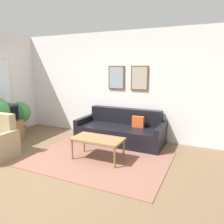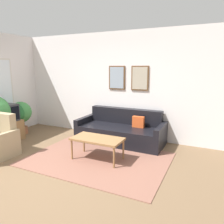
{
  "view_description": "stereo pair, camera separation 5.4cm",
  "coord_description": "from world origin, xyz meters",
  "views": [
    {
      "loc": [
        2.52,
        -2.6,
        1.82
      ],
      "look_at": [
        0.54,
        1.65,
        0.85
      ],
      "focal_mm": 35.0,
      "sensor_mm": 36.0,
      "label": 1
    },
    {
      "loc": [
        2.57,
        -2.58,
        1.82
      ],
      "look_at": [
        0.54,
        1.65,
        0.85
      ],
      "focal_mm": 35.0,
      "sensor_mm": 36.0,
      "label": 2
    }
  ],
  "objects": [
    {
      "name": "potted_plant_by_window",
      "position": [
        -2.22,
        1.61,
        0.56
      ],
      "size": [
        0.57,
        0.57,
        0.89
      ],
      "color": "#935638",
      "rests_on": "ground_plane"
    },
    {
      "name": "wall_back",
      "position": [
        0.01,
        2.63,
        1.35
      ],
      "size": [
        8.0,
        0.09,
        2.7
      ],
      "color": "silver",
      "rests_on": "ground_plane"
    },
    {
      "name": "coffee_table",
      "position": [
        0.54,
        0.99,
        0.41
      ],
      "size": [
        1.01,
        0.52,
        0.45
      ],
      "color": "olive",
      "rests_on": "ground_plane"
    },
    {
      "name": "tv_stand",
      "position": [
        -2.12,
        1.09,
        0.25
      ],
      "size": [
        0.64,
        0.48,
        0.51
      ],
      "color": "olive",
      "rests_on": "ground_plane"
    },
    {
      "name": "ground_plane",
      "position": [
        0.0,
        0.0,
        0.0
      ],
      "size": [
        16.0,
        16.0,
        0.0
      ],
      "primitive_type": "plane",
      "color": "brown"
    },
    {
      "name": "area_rug",
      "position": [
        0.53,
        1.0,
        0.01
      ],
      "size": [
        2.74,
        1.95,
        0.01
      ],
      "color": "brown",
      "rests_on": "ground_plane"
    },
    {
      "name": "potted_plant_small",
      "position": [
        -2.2,
        1.36,
        0.57
      ],
      "size": [
        0.55,
        0.55,
        0.89
      ],
      "color": "beige",
      "rests_on": "ground_plane"
    },
    {
      "name": "tv",
      "position": [
        -2.12,
        1.09,
        0.72
      ],
      "size": [
        0.61,
        0.28,
        0.42
      ],
      "color": "#2D2D33",
      "rests_on": "tv_stand"
    },
    {
      "name": "couch",
      "position": [
        0.54,
        2.16,
        0.27
      ],
      "size": [
        2.11,
        0.9,
        0.79
      ],
      "color": "black",
      "rests_on": "ground_plane"
    }
  ]
}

